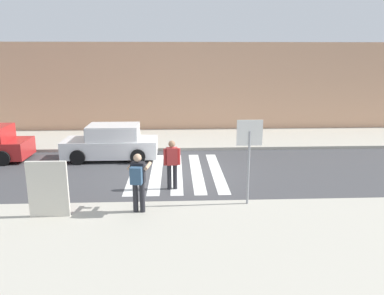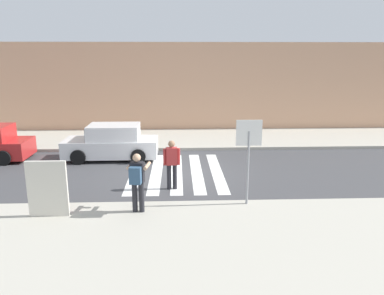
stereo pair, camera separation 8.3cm
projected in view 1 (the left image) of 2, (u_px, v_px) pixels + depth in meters
name	position (u px, v px, depth m)	size (l,w,h in m)	color
ground_plane	(177.00, 174.00, 14.71)	(120.00, 120.00, 0.00)	#424244
sidewalk_near	(178.00, 253.00, 8.68)	(60.00, 6.00, 0.14)	#B2AD9E
sidewalk_far	(176.00, 139.00, 20.51)	(60.00, 4.80, 0.14)	#B2AD9E
building_facade_far	(175.00, 85.00, 24.16)	(56.00, 4.00, 5.27)	tan
crosswalk_stripe_0	(136.00, 172.00, 14.83)	(0.44, 5.20, 0.01)	silver
crosswalk_stripe_1	(156.00, 172.00, 14.87)	(0.44, 5.20, 0.01)	silver
crosswalk_stripe_2	(177.00, 172.00, 14.90)	(0.44, 5.20, 0.01)	silver
crosswalk_stripe_3	(197.00, 172.00, 14.94)	(0.44, 5.20, 0.01)	silver
crosswalk_stripe_4	(216.00, 171.00, 14.97)	(0.44, 5.20, 0.01)	silver
stop_sign	(249.00, 143.00, 10.95)	(0.76, 0.08, 2.57)	gray
photographer_with_backpack	(138.00, 178.00, 10.53)	(0.65, 0.89, 1.72)	#232328
pedestrian_crossing	(172.00, 162.00, 12.80)	(0.58, 0.28, 1.72)	#232328
parked_car_white	(112.00, 143.00, 16.64)	(4.10, 1.92, 1.55)	white
advertising_board	(48.00, 189.00, 10.31)	(1.10, 0.11, 1.60)	beige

